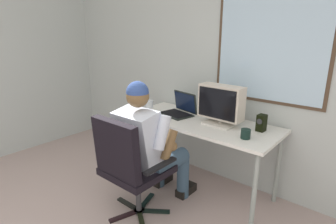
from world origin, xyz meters
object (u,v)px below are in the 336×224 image
wine_glass (149,105)px  desk_speaker (261,123)px  office_chair (128,163)px  laptop (180,109)px  person_seated (149,143)px  desk (200,127)px  crt_monitor (221,103)px  coffee_mug (246,134)px

wine_glass → desk_speaker: bearing=13.4°
office_chair → laptop: bearing=98.0°
laptop → desk_speaker: bearing=4.0°
laptop → person_seated: bearing=-78.7°
desk → crt_monitor: (0.20, 0.03, 0.27)m
laptop → wine_glass: 0.33m
crt_monitor → desk_speaker: (0.37, 0.08, -0.13)m
wine_glass → coffee_mug: 1.09m
desk → office_chair: office_chair is taller
desk → office_chair: 0.83m
office_chair → laptop: size_ratio=2.51×
crt_monitor → desk_speaker: crt_monitor is taller
desk → desk_speaker: 0.60m
wine_glass → laptop: bearing=38.9°
coffee_mug → desk_speaker: bearing=83.7°
laptop → desk: bearing=-10.2°
desk → coffee_mug: 0.57m
person_seated → desk_speaker: (0.74, 0.66, 0.18)m
crt_monitor → wine_glass: crt_monitor is taller
crt_monitor → laptop: size_ratio=1.15×
person_seated → crt_monitor: size_ratio=2.82×
person_seated → laptop: 0.63m
wine_glass → desk_speaker: (1.12, 0.27, -0.03)m
desk → crt_monitor: bearing=9.4°
office_chair → coffee_mug: office_chair is taller
laptop → desk_speaker: size_ratio=2.47×
office_chair → desk_speaker: (0.74, 0.92, 0.28)m
office_chair → crt_monitor: (0.37, 0.84, 0.41)m
desk → desk_speaker: (0.57, 0.11, 0.14)m
crt_monitor → wine_glass: (-0.75, -0.19, -0.11)m
person_seated → desk_speaker: 1.01m
laptop → desk_speaker: laptop is taller
laptop → crt_monitor: bearing=-2.4°
crt_monitor → desk_speaker: bearing=12.3°
office_chair → person_seated: 0.27m
crt_monitor → wine_glass: bearing=-166.0°
person_seated → coffee_mug: person_seated is taller
laptop → office_chair: bearing=-82.0°
desk_speaker → coffee_mug: bearing=-96.3°
office_chair → desk_speaker: bearing=51.0°
person_seated → coffee_mug: (0.72, 0.41, 0.15)m
wine_glass → desk_speaker: 1.15m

